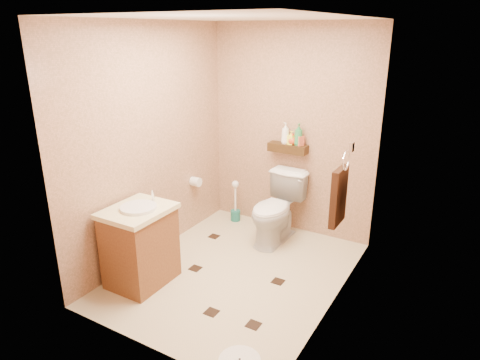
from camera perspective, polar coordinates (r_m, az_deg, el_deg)
The scene contains 18 objects.
ground at distance 4.39m, azimuth -0.58°, elevation -12.24°, with size 2.50×2.50×0.00m, color #C2AF8E.
wall_back at distance 4.98m, azimuth 6.84°, elevation 6.46°, with size 2.00×0.04×2.40m, color tan.
wall_front at distance 2.96m, azimuth -13.22°, elevation -3.08°, with size 2.00×0.04×2.40m, color tan.
wall_left at distance 4.48m, azimuth -11.71°, elevation 4.72°, with size 0.04×2.50×2.40m, color tan.
wall_right at distance 3.51m, azimuth 13.49°, elevation 0.52°, with size 0.04×2.50×2.40m, color tan.
ceiling at distance 3.74m, azimuth -0.71°, elevation 20.87°, with size 2.00×2.50×0.02m, color white.
wall_shelf at distance 4.95m, azimuth 6.38°, elevation 4.25°, with size 0.46×0.14×0.10m, color #3E2711.
floor_accents at distance 4.36m, azimuth -0.49°, elevation -12.48°, with size 1.28×1.39×0.01m.
toilet at distance 4.85m, azimuth 4.83°, elevation -3.87°, with size 0.44×0.77×0.79m, color white.
vanity at distance 4.18m, azimuth -13.16°, elevation -8.39°, with size 0.52×0.63×0.88m.
toilet_brush at distance 5.42m, azimuth -0.62°, elevation -3.57°, with size 0.12×0.12×0.54m.
towel_ring at distance 3.85m, azimuth 13.09°, elevation -1.82°, with size 0.12×0.30×0.76m.
toilet_paper at distance 5.10m, azimuth -5.92°, elevation -0.22°, with size 0.12×0.11×0.12m.
bottle_a at distance 4.92m, azimuth 6.08°, elevation 6.23°, with size 0.09×0.09×0.24m, color white.
bottle_b at distance 4.90m, azimuth 6.83°, elevation 5.63°, with size 0.07×0.07×0.16m, color #FFFC35.
bottle_c at distance 4.90m, azimuth 7.03°, elevation 5.45°, with size 0.10×0.10×0.13m, color #E3491A.
bottle_d at distance 4.86m, azimuth 7.82°, elevation 6.03°, with size 0.10×0.10×0.25m, color #2C8649.
bottle_e at distance 4.86m, azimuth 7.99°, elevation 5.54°, with size 0.08×0.08×0.17m, color #C45E41.
Camera 1 is at (1.93, -3.20, 2.31)m, focal length 32.00 mm.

